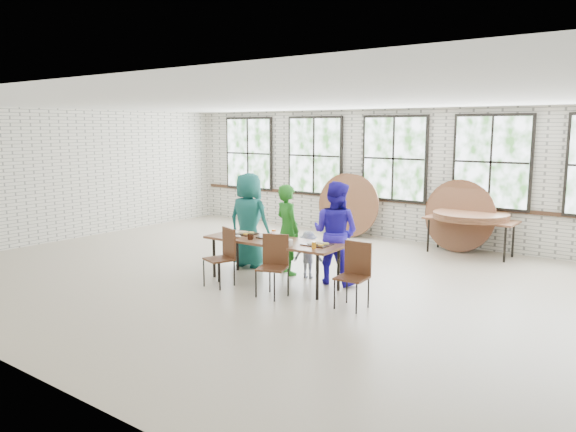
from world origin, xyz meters
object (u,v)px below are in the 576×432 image
Objects in this scene: chair_near_left at (224,252)px; chair_near_right at (274,260)px; storage_table at (471,221)px; dining_table at (273,243)px.

chair_near_left and chair_near_right have the same top height.
chair_near_left is at bearing -117.40° from storage_table.
storage_table is at bearing 81.91° from chair_near_left.
storage_table is (1.44, 4.63, 0.13)m from chair_near_right.
dining_table is at bearing 108.28° from chair_near_right.
chair_near_right is (0.41, -0.51, -0.13)m from dining_table.
dining_table is 2.56× the size of chair_near_right.
chair_near_left is 1.00× the size of chair_near_right.
dining_table is at bearing 63.36° from chair_near_left.
dining_table is 1.35× the size of storage_table.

